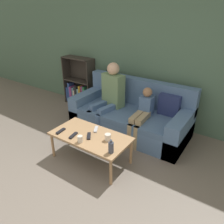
{
  "coord_description": "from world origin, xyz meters",
  "views": [
    {
      "loc": [
        1.56,
        -0.9,
        2.09
      ],
      "look_at": [
        -0.16,
        1.65,
        0.59
      ],
      "focal_mm": 35.0,
      "sensor_mm": 36.0,
      "label": 1
    }
  ],
  "objects_px": {
    "person_adult": "(110,92)",
    "tv_remote_2": "(96,129)",
    "couch": "(131,116)",
    "tv_remote_3": "(61,131)",
    "coffee_table": "(90,138)",
    "cup_near": "(80,139)",
    "tv_remote_0": "(89,136)",
    "tv_remote_1": "(73,135)",
    "cup_far": "(108,137)",
    "bookshelf": "(80,87)",
    "bottle": "(111,147)",
    "person_child": "(142,113)"
  },
  "relations": [
    {
      "from": "person_adult",
      "to": "tv_remote_2",
      "type": "xyz_separation_m",
      "value": [
        0.32,
        -0.85,
        -0.26
      ]
    },
    {
      "from": "couch",
      "to": "tv_remote_3",
      "type": "relative_size",
      "value": 12.07
    },
    {
      "from": "tv_remote_2",
      "to": "tv_remote_3",
      "type": "relative_size",
      "value": 0.99
    },
    {
      "from": "coffee_table",
      "to": "cup_near",
      "type": "bearing_deg",
      "value": -91.9
    },
    {
      "from": "coffee_table",
      "to": "tv_remote_2",
      "type": "bearing_deg",
      "value": 99.28
    },
    {
      "from": "cup_near",
      "to": "tv_remote_3",
      "type": "bearing_deg",
      "value": 174.49
    },
    {
      "from": "tv_remote_0",
      "to": "tv_remote_1",
      "type": "relative_size",
      "value": 0.94
    },
    {
      "from": "person_adult",
      "to": "cup_far",
      "type": "xyz_separation_m",
      "value": [
        0.62,
        -0.98,
        -0.22
      ]
    },
    {
      "from": "bookshelf",
      "to": "cup_near",
      "type": "relative_size",
      "value": 11.54
    },
    {
      "from": "couch",
      "to": "cup_near",
      "type": "relative_size",
      "value": 22.31
    },
    {
      "from": "bottle",
      "to": "tv_remote_0",
      "type": "bearing_deg",
      "value": 164.45
    },
    {
      "from": "person_adult",
      "to": "cup_far",
      "type": "bearing_deg",
      "value": -46.64
    },
    {
      "from": "bottle",
      "to": "person_adult",
      "type": "bearing_deg",
      "value": 124.67
    },
    {
      "from": "couch",
      "to": "cup_far",
      "type": "bearing_deg",
      "value": -77.82
    },
    {
      "from": "tv_remote_0",
      "to": "bottle",
      "type": "xyz_separation_m",
      "value": [
        0.47,
        -0.13,
        0.07
      ]
    },
    {
      "from": "person_adult",
      "to": "bottle",
      "type": "height_order",
      "value": "person_adult"
    },
    {
      "from": "person_adult",
      "to": "person_child",
      "type": "relative_size",
      "value": 1.37
    },
    {
      "from": "cup_near",
      "to": "bottle",
      "type": "relative_size",
      "value": 0.51
    },
    {
      "from": "cup_far",
      "to": "tv_remote_3",
      "type": "bearing_deg",
      "value": -163.5
    },
    {
      "from": "couch",
      "to": "person_adult",
      "type": "distance_m",
      "value": 0.57
    },
    {
      "from": "bottle",
      "to": "coffee_table",
      "type": "bearing_deg",
      "value": 160.35
    },
    {
      "from": "tv_remote_2",
      "to": "tv_remote_3",
      "type": "bearing_deg",
      "value": -169.42
    },
    {
      "from": "person_adult",
      "to": "coffee_table",
      "type": "bearing_deg",
      "value": -60.4
    },
    {
      "from": "tv_remote_0",
      "to": "bookshelf",
      "type": "bearing_deg",
      "value": 98.03
    },
    {
      "from": "tv_remote_2",
      "to": "bottle",
      "type": "bearing_deg",
      "value": -62.97
    },
    {
      "from": "cup_far",
      "to": "tv_remote_3",
      "type": "xyz_separation_m",
      "value": [
        -0.7,
        -0.21,
        -0.04
      ]
    },
    {
      "from": "person_child",
      "to": "cup_near",
      "type": "relative_size",
      "value": 9.44
    },
    {
      "from": "person_adult",
      "to": "tv_remote_0",
      "type": "relative_size",
      "value": 7.37
    },
    {
      "from": "coffee_table",
      "to": "bottle",
      "type": "xyz_separation_m",
      "value": [
        0.47,
        -0.17,
        0.12
      ]
    },
    {
      "from": "tv_remote_1",
      "to": "tv_remote_2",
      "type": "relative_size",
      "value": 1.02
    },
    {
      "from": "tv_remote_0",
      "to": "tv_remote_2",
      "type": "bearing_deg",
      "value": 62.02
    },
    {
      "from": "bookshelf",
      "to": "tv_remote_3",
      "type": "distance_m",
      "value": 2.03
    },
    {
      "from": "cup_near",
      "to": "cup_far",
      "type": "xyz_separation_m",
      "value": [
        0.28,
        0.25,
        -0.0
      ]
    },
    {
      "from": "person_adult",
      "to": "tv_remote_0",
      "type": "xyz_separation_m",
      "value": [
        0.35,
        -1.06,
        -0.26
      ]
    },
    {
      "from": "coffee_table",
      "to": "person_adult",
      "type": "height_order",
      "value": "person_adult"
    },
    {
      "from": "person_adult",
      "to": "cup_near",
      "type": "xyz_separation_m",
      "value": [
        0.34,
        -1.22,
        -0.22
      ]
    },
    {
      "from": "bookshelf",
      "to": "cup_far",
      "type": "relative_size",
      "value": 11.63
    },
    {
      "from": "cup_far",
      "to": "tv_remote_2",
      "type": "height_order",
      "value": "cup_far"
    },
    {
      "from": "tv_remote_2",
      "to": "bookshelf",
      "type": "bearing_deg",
      "value": 109.14
    },
    {
      "from": "coffee_table",
      "to": "person_child",
      "type": "distance_m",
      "value": 1.0
    },
    {
      "from": "tv_remote_2",
      "to": "tv_remote_0",
      "type": "bearing_deg",
      "value": -110.27
    },
    {
      "from": "tv_remote_0",
      "to": "tv_remote_3",
      "type": "bearing_deg",
      "value": 159.61
    },
    {
      "from": "bottle",
      "to": "couch",
      "type": "bearing_deg",
      "value": 108.49
    },
    {
      "from": "couch",
      "to": "bookshelf",
      "type": "relative_size",
      "value": 1.93
    },
    {
      "from": "tv_remote_1",
      "to": "tv_remote_0",
      "type": "bearing_deg",
      "value": 20.26
    },
    {
      "from": "person_child",
      "to": "tv_remote_2",
      "type": "distance_m",
      "value": 0.86
    },
    {
      "from": "coffee_table",
      "to": "tv_remote_0",
      "type": "relative_size",
      "value": 6.94
    },
    {
      "from": "tv_remote_0",
      "to": "bottle",
      "type": "bearing_deg",
      "value": -52.51
    },
    {
      "from": "couch",
      "to": "tv_remote_1",
      "type": "relative_size",
      "value": 11.93
    },
    {
      "from": "coffee_table",
      "to": "person_child",
      "type": "xyz_separation_m",
      "value": [
        0.35,
        0.93,
        0.11
      ]
    }
  ]
}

